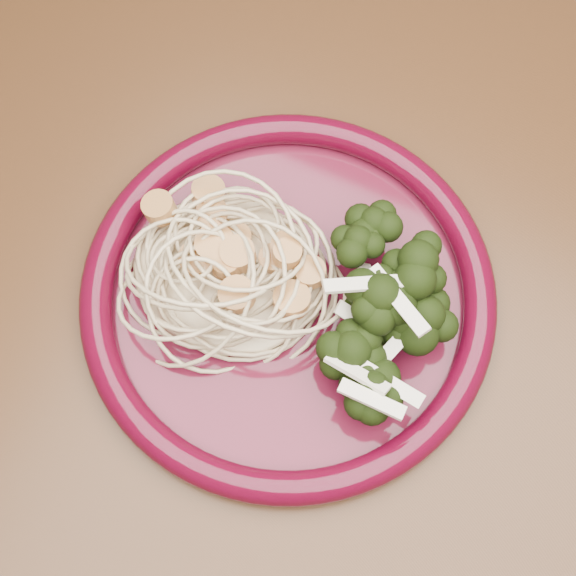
# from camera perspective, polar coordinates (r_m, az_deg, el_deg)

# --- Properties ---
(dining_table) EXTENTS (1.20, 0.80, 0.75)m
(dining_table) POSITION_cam_1_polar(r_m,az_deg,el_deg) (0.62, -1.45, -2.12)
(dining_table) COLOR #472814
(dining_table) RESTS_ON ground
(dinner_plate) EXTENTS (0.29, 0.29, 0.02)m
(dinner_plate) POSITION_cam_1_polar(r_m,az_deg,el_deg) (0.51, -0.00, -0.43)
(dinner_plate) COLOR #490D1D
(dinner_plate) RESTS_ON dining_table
(spaghetti_pile) EXTENTS (0.14, 0.12, 0.03)m
(spaghetti_pile) POSITION_cam_1_polar(r_m,az_deg,el_deg) (0.51, -4.37, 1.52)
(spaghetti_pile) COLOR #C9B48A
(spaghetti_pile) RESTS_ON dinner_plate
(scallop_cluster) EXTENTS (0.13, 0.13, 0.04)m
(scallop_cluster) POSITION_cam_1_polar(r_m,az_deg,el_deg) (0.48, -4.66, 3.14)
(scallop_cluster) COLOR #C88946
(scallop_cluster) RESTS_ON spaghetti_pile
(broccoli_pile) EXTENTS (0.09, 0.14, 0.05)m
(broccoli_pile) POSITION_cam_1_polar(r_m,az_deg,el_deg) (0.49, 5.56, -1.54)
(broccoli_pile) COLOR black
(broccoli_pile) RESTS_ON dinner_plate
(onion_garnish) EXTENTS (0.07, 0.09, 0.05)m
(onion_garnish) POSITION_cam_1_polar(r_m,az_deg,el_deg) (0.46, 5.89, -0.26)
(onion_garnish) COLOR #EEE3C9
(onion_garnish) RESTS_ON broccoli_pile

